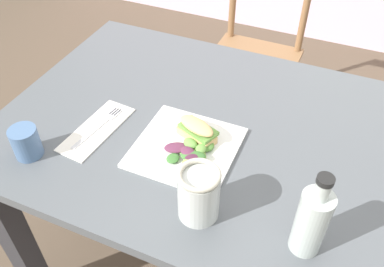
{
  "coord_description": "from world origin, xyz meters",
  "views": [
    {
      "loc": [
        0.21,
        -0.73,
        1.49
      ],
      "look_at": [
        -0.1,
        -0.01,
        0.76
      ],
      "focal_mm": 38.27,
      "sensor_mm": 36.0,
      "label": 1
    }
  ],
  "objects": [
    {
      "name": "plate_lunch",
      "position": [
        -0.1,
        -0.05,
        0.74
      ],
      "size": [
        0.26,
        0.26,
        0.01
      ],
      "primitive_type": "cube",
      "color": "white",
      "rests_on": "dining_table"
    },
    {
      "name": "mason_jar_iced_tea",
      "position": [
        0.01,
        -0.22,
        0.8
      ],
      "size": [
        0.09,
        0.09,
        0.13
      ],
      "color": "#C67528",
      "rests_on": "dining_table"
    },
    {
      "name": "napkin_folded",
      "position": [
        -0.35,
        -0.08,
        0.74
      ],
      "size": [
        0.11,
        0.25,
        0.0
      ],
      "primitive_type": "cube",
      "rotation": [
        0.0,
        0.0,
        -0.09
      ],
      "color": "silver",
      "rests_on": "dining_table"
    },
    {
      "name": "dining_table",
      "position": [
        -0.07,
        0.05,
        0.61
      ],
      "size": [
        1.17,
        0.83,
        0.74
      ],
      "color": "#51565B",
      "rests_on": "ground"
    },
    {
      "name": "sandwich_half_front",
      "position": [
        -0.08,
        -0.01,
        0.78
      ],
      "size": [
        0.12,
        0.09,
        0.06
      ],
      "color": "#DBB270",
      "rests_on": "plate_lunch"
    },
    {
      "name": "bottle_cold_brew",
      "position": [
        0.24,
        -0.21,
        0.82
      ],
      "size": [
        0.06,
        0.06,
        0.21
      ],
      "color": "#472819",
      "rests_on": "dining_table"
    },
    {
      "name": "chair_wooden_far",
      "position": [
        -0.17,
        0.9,
        0.45
      ],
      "size": [
        0.4,
        0.4,
        0.87
      ],
      "color": "#8E6642",
      "rests_on": "ground"
    },
    {
      "name": "cup_extra_side",
      "position": [
        -0.46,
        -0.22,
        0.78
      ],
      "size": [
        0.07,
        0.07,
        0.08
      ],
      "primitive_type": "cylinder",
      "color": "#4C6B93",
      "rests_on": "dining_table"
    },
    {
      "name": "fork_on_napkin",
      "position": [
        -0.35,
        -0.06,
        0.75
      ],
      "size": [
        0.05,
        0.19,
        0.0
      ],
      "color": "silver",
      "rests_on": "napkin_folded"
    },
    {
      "name": "salad_mixed_greens",
      "position": [
        -0.07,
        -0.08,
        0.77
      ],
      "size": [
        0.13,
        0.14,
        0.03
      ],
      "color": "#6B9E47",
      "rests_on": "plate_lunch"
    }
  ]
}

